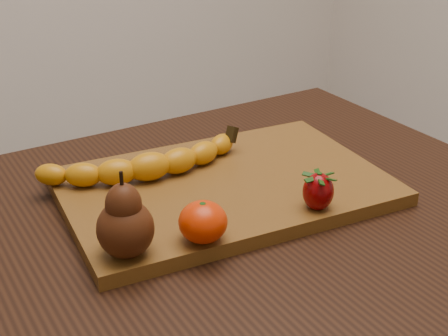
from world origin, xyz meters
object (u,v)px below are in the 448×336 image
table (190,284)px  pear (124,215)px  mandarin (203,222)px  cutting_board (224,187)px

table → pear: bearing=-154.0°
table → mandarin: (-0.02, -0.07, 0.14)m
pear → mandarin: bearing=-13.0°
cutting_board → mandarin: mandarin is taller
cutting_board → mandarin: 0.16m
cutting_board → pear: size_ratio=4.35×
table → cutting_board: cutting_board is taller
table → cutting_board: bearing=29.5°
table → mandarin: mandarin is taller
pear → mandarin: size_ratio=1.76×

